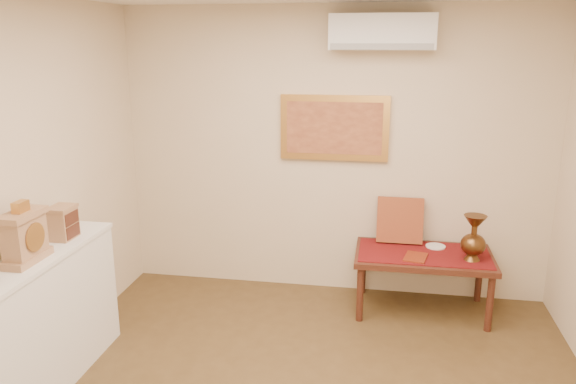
% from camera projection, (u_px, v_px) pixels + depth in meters
% --- Properties ---
extents(wall_back, '(4.00, 0.02, 2.70)m').
position_uv_depth(wall_back, '(334.00, 154.00, 5.26)').
color(wall_back, beige).
rests_on(wall_back, ground).
extents(table_cloth, '(1.14, 0.59, 0.01)m').
position_uv_depth(table_cloth, '(424.00, 253.00, 4.98)').
color(table_cloth, maroon).
rests_on(table_cloth, low_table).
extents(brass_urn_tall, '(0.21, 0.21, 0.48)m').
position_uv_depth(brass_urn_tall, '(474.00, 233.00, 4.75)').
color(brass_urn_tall, brown).
rests_on(brass_urn_tall, table_cloth).
extents(plate, '(0.18, 0.18, 0.01)m').
position_uv_depth(plate, '(436.00, 246.00, 5.11)').
color(plate, white).
rests_on(plate, table_cloth).
extents(menu, '(0.23, 0.28, 0.01)m').
position_uv_depth(menu, '(416.00, 257.00, 4.86)').
color(menu, maroon).
rests_on(menu, table_cloth).
extents(cushion, '(0.42, 0.19, 0.43)m').
position_uv_depth(cushion, '(400.00, 220.00, 5.20)').
color(cushion, maroon).
rests_on(cushion, table_cloth).
extents(display_ledge, '(0.37, 2.02, 0.98)m').
position_uv_depth(display_ledge, '(19.00, 341.00, 3.64)').
color(display_ledge, silver).
rests_on(display_ledge, floor).
extents(mantel_clock, '(0.17, 0.36, 0.41)m').
position_uv_depth(mantel_clock, '(25.00, 236.00, 3.62)').
color(mantel_clock, tan).
rests_on(mantel_clock, display_ledge).
extents(wooden_chest, '(0.16, 0.21, 0.24)m').
position_uv_depth(wooden_chest, '(63.00, 222.00, 4.06)').
color(wooden_chest, tan).
rests_on(wooden_chest, display_ledge).
extents(low_table, '(1.20, 0.70, 0.55)m').
position_uv_depth(low_table, '(423.00, 260.00, 4.99)').
color(low_table, '#482115').
rests_on(low_table, floor).
extents(painting, '(1.00, 0.06, 0.60)m').
position_uv_depth(painting, '(334.00, 128.00, 5.17)').
color(painting, '#C3893E').
rests_on(painting, wall_back).
extents(ac_unit, '(0.90, 0.25, 0.30)m').
position_uv_depth(ac_unit, '(382.00, 32.00, 4.78)').
color(ac_unit, silver).
rests_on(ac_unit, wall_back).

